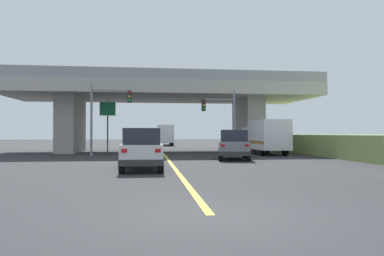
% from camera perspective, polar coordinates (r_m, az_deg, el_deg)
% --- Properties ---
extents(ground, '(160.00, 160.00, 0.00)m').
position_cam_1_polar(ground, '(35.43, -4.79, -3.77)').
color(ground, '#2B2B2D').
extents(overpass_bridge, '(29.03, 10.29, 7.30)m').
position_cam_1_polar(overpass_bridge, '(35.54, -4.78, 4.45)').
color(overpass_bridge, '#A8A59E').
rests_on(overpass_bridge, ground).
extents(lane_divider_stripe, '(0.20, 24.93, 0.01)m').
position_cam_1_polar(lane_divider_stripe, '(20.25, -3.16, -5.89)').
color(lane_divider_stripe, yellow).
rests_on(lane_divider_stripe, ground).
extents(suv_lead, '(1.97, 4.37, 2.02)m').
position_cam_1_polar(suv_lead, '(17.70, -7.93, -3.33)').
color(suv_lead, silver).
rests_on(suv_lead, ground).
extents(suv_crossing, '(2.79, 4.64, 2.02)m').
position_cam_1_polar(suv_crossing, '(24.77, 6.58, -2.64)').
color(suv_crossing, slate).
rests_on(suv_crossing, ground).
extents(box_truck, '(2.33, 6.65, 2.90)m').
position_cam_1_polar(box_truck, '(31.59, 11.58, -1.30)').
color(box_truck, silver).
rests_on(box_truck, ground).
extents(traffic_signal_nearside, '(2.81, 0.36, 5.42)m').
position_cam_1_polar(traffic_signal_nearside, '(29.85, 4.94, 2.16)').
color(traffic_signal_nearside, slate).
rests_on(traffic_signal_nearside, ground).
extents(traffic_signal_farside, '(3.18, 0.36, 5.69)m').
position_cam_1_polar(traffic_signal_farside, '(29.00, -13.61, 2.91)').
color(traffic_signal_farside, slate).
rests_on(traffic_signal_farside, ground).
extents(highway_sign, '(1.44, 0.17, 4.85)m').
position_cam_1_polar(highway_sign, '(33.62, -13.23, 2.12)').
color(highway_sign, '#56595E').
rests_on(highway_sign, ground).
extents(semi_truck_distant, '(2.33, 7.53, 3.07)m').
position_cam_1_polar(semi_truck_distant, '(55.51, -4.29, -1.06)').
color(semi_truck_distant, silver).
rests_on(semi_truck_distant, ground).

